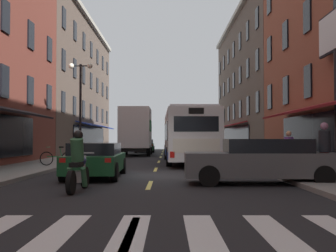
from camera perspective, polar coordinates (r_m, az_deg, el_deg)
The scene contains 15 objects.
ground_plane at distance 16.53m, azimuth -1.90°, elevation -6.85°, with size 34.80×80.00×0.10m, color black.
lane_centre_dashes at distance 16.28m, azimuth -1.93°, elevation -6.74°, with size 0.14×73.90×0.01m.
crosswalk_near at distance 6.64m, azimuth -4.98°, elevation -14.14°, with size 7.10×2.80×0.01m.
sidewalk_left at distance 17.74m, azimuth -21.43°, elevation -6.00°, with size 3.00×80.00×0.14m, color gray.
sidewalk_right at distance 17.35m, azimuth 18.08°, elevation -6.13°, with size 3.00×80.00×0.14m, color gray.
transit_bus at distance 24.89m, azimuth 2.76°, elevation -1.30°, with size 2.82×11.55×3.06m.
box_truck at distance 35.26m, azimuth -4.22°, elevation -0.78°, with size 2.50×6.92×3.91m.
sedan_near at distance 15.72m, azimuth -9.66°, elevation -4.50°, with size 1.99×4.67×1.27m.
sedan_mid at distance 43.65m, azimuth -3.06°, elevation -2.68°, with size 2.04×4.83×1.34m.
sedan_far at distance 13.64m, azimuth 12.71°, elevation -4.62°, with size 4.83×2.05×1.42m.
motorcycle_rider at distance 11.66m, azimuth -12.00°, elevation -5.24°, with size 0.62×2.07×1.66m.
bicycle_near at distance 20.86m, azimuth -14.70°, elevation -4.21°, with size 1.71×0.48×0.91m.
pedestrian_near at distance 16.81m, azimuth 16.15°, elevation -3.21°, with size 0.36×0.50×1.58m.
pedestrian_mid at distance 13.88m, azimuth 20.56°, elevation -3.11°, with size 0.36×0.36×1.79m.
street_lamp_twin at distance 25.54m, azimuth -11.72°, elevation 2.59°, with size 1.42×0.32×5.79m.
Camera 1 is at (0.57, -16.46, 1.43)m, focal length 44.92 mm.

